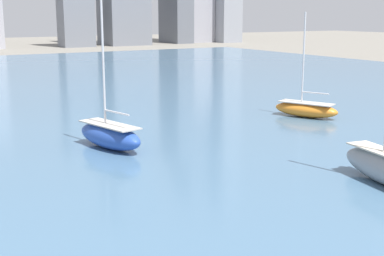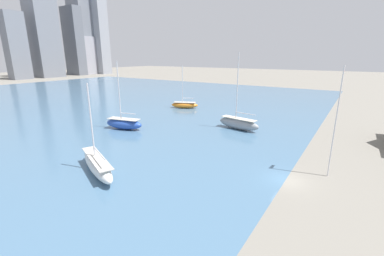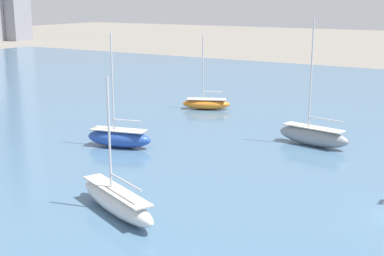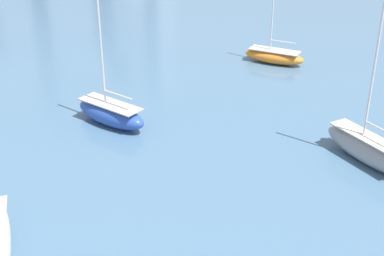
% 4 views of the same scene
% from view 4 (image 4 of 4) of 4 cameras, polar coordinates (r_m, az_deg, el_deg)
% --- Properties ---
extents(sailboat_orange, '(5.01, 7.45, 11.09)m').
position_cam_4_polar(sailboat_orange, '(63.33, 8.75, 7.62)').
color(sailboat_orange, orange).
rests_on(sailboat_orange, harbor_water).
extents(sailboat_blue, '(4.11, 7.94, 12.67)m').
position_cam_4_polar(sailboat_blue, '(47.85, -8.67, 1.58)').
color(sailboat_blue, '#284CA8').
rests_on(sailboat_blue, harbor_water).
extents(sailboat_gray, '(3.43, 8.77, 14.18)m').
position_cam_4_polar(sailboat_gray, '(43.47, 18.26, -2.11)').
color(sailboat_gray, gray).
rests_on(sailboat_gray, harbor_water).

